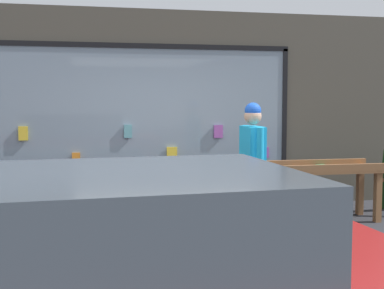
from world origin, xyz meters
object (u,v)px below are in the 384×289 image
display_table_right (281,174)px  person_browsing (252,157)px  display_table_left (40,178)px  small_dog (284,219)px

display_table_right → person_browsing: person_browsing is taller
display_table_left → small_dog: bearing=-15.2°
display_table_left → small_dog: display_table_left is taller
display_table_right → display_table_left: bearing=-180.0°
display_table_left → person_browsing: bearing=-11.9°
display_table_left → person_browsing: person_browsing is taller
display_table_right → small_dog: size_ratio=5.62×
small_dog → person_browsing: bearing=71.4°
display_table_right → person_browsing: bearing=-138.1°
display_table_left → person_browsing: (2.73, -0.57, 0.28)m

